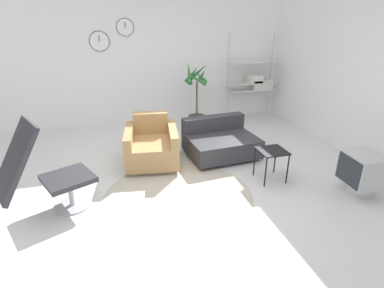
{
  "coord_description": "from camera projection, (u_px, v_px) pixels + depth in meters",
  "views": [
    {
      "loc": [
        -0.8,
        -3.65,
        2.15
      ],
      "look_at": [
        0.21,
        0.05,
        0.55
      ],
      "focal_mm": 28.0,
      "sensor_mm": 36.0,
      "label": 1
    }
  ],
  "objects": [
    {
      "name": "lounge_chair",
      "position": [
        29.0,
        163.0,
        3.24
      ],
      "size": [
        1.19,
        0.92,
        1.25
      ],
      "rotation": [
        0.0,
        0.0,
        -1.13
      ],
      "color": "#BCBCC1",
      "rests_on": "ground_plane"
    },
    {
      "name": "round_rug",
      "position": [
        178.0,
        196.0,
        3.94
      ],
      "size": [
        1.97,
        1.97,
        0.01
      ],
      "color": "#BCB29E",
      "rests_on": "ground_plane"
    },
    {
      "name": "wall_right",
      "position": [
        377.0,
        74.0,
        4.49
      ],
      "size": [
        0.06,
        12.0,
        2.8
      ],
      "color": "white",
      "rests_on": "ground_plane"
    },
    {
      "name": "couch_low",
      "position": [
        220.0,
        143.0,
        5.07
      ],
      "size": [
        1.19,
        0.99,
        0.61
      ],
      "rotation": [
        0.0,
        0.0,
        3.23
      ],
      "color": "black",
      "rests_on": "ground_plane"
    },
    {
      "name": "ground_plane",
      "position": [
        179.0,
        182.0,
        4.28
      ],
      "size": [
        12.0,
        12.0,
        0.0
      ],
      "primitive_type": "plane",
      "color": "silver"
    },
    {
      "name": "shelf_unit",
      "position": [
        256.0,
        81.0,
        6.8
      ],
      "size": [
        1.13,
        0.28,
        1.89
      ],
      "color": "#BCBCC1",
      "rests_on": "ground_plane"
    },
    {
      "name": "armchair_red",
      "position": [
        152.0,
        147.0,
        4.77
      ],
      "size": [
        0.91,
        1.02,
        0.74
      ],
      "rotation": [
        0.0,
        0.0,
        3.01
      ],
      "color": "silver",
      "rests_on": "ground_plane"
    },
    {
      "name": "side_table",
      "position": [
        272.0,
        154.0,
        4.21
      ],
      "size": [
        0.38,
        0.38,
        0.46
      ],
      "color": "black",
      "rests_on": "ground_plane"
    },
    {
      "name": "potted_plant",
      "position": [
        196.0,
        103.0,
        6.24
      ],
      "size": [
        0.57,
        0.6,
        1.37
      ],
      "color": "#333338",
      "rests_on": "ground_plane"
    },
    {
      "name": "wall_back",
      "position": [
        147.0,
        58.0,
        6.29
      ],
      "size": [
        12.0,
        0.09,
        2.8
      ],
      "color": "white",
      "rests_on": "ground_plane"
    },
    {
      "name": "crt_television",
      "position": [
        363.0,
        172.0,
        3.9
      ],
      "size": [
        0.49,
        0.52,
        0.57
      ],
      "rotation": [
        0.0,
        0.0,
        1.49
      ],
      "color": "#B7B7B7",
      "rests_on": "ground_plane"
    }
  ]
}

